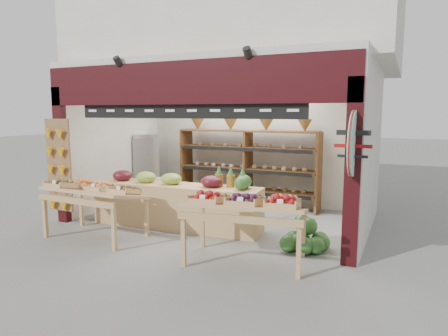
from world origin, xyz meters
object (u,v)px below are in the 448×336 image
display_table_left (93,190)px  watermelon_pile (305,238)px  cardboard_stack (160,198)px  refrigerator (152,167)px  mid_counter (175,204)px  display_table_right (246,204)px  back_shelving (248,155)px

display_table_left → watermelon_pile: bearing=12.7°
cardboard_stack → watermelon_pile: cardboard_stack is taller
refrigerator → mid_counter: refrigerator is taller
refrigerator → display_table_right: 4.81m
back_shelving → display_table_left: back_shelving is taller
cardboard_stack → display_table_right: display_table_right is taller
display_table_left → watermelon_pile: 3.74m
refrigerator → watermelon_pile: 4.96m
mid_counter → display_table_left: display_table_left is taller
back_shelving → mid_counter: size_ratio=1.00×
display_table_right → watermelon_pile: 1.28m
refrigerator → watermelon_pile: bearing=-40.4°
back_shelving → mid_counter: (-0.59, -2.24, -0.75)m
mid_counter → refrigerator: bearing=134.5°
refrigerator → display_table_left: 3.08m
cardboard_stack → display_table_right: 3.75m
cardboard_stack → watermelon_pile: bearing=-20.3°
cardboard_stack → mid_counter: (1.11, -1.11, 0.20)m
display_table_right → watermelon_pile: size_ratio=2.51×
back_shelving → display_table_left: (-1.63, -3.29, -0.39)m
display_table_left → cardboard_stack: bearing=91.5°
display_table_left → display_table_right: 2.92m
back_shelving → display_table_left: size_ratio=1.96×
watermelon_pile → mid_counter: bearing=174.6°
mid_counter → display_table_left: (-1.05, -1.05, 0.36)m
cardboard_stack → mid_counter: size_ratio=0.32×
back_shelving → mid_counter: bearing=-104.7°
display_table_left → watermelon_pile: display_table_left is taller
refrigerator → back_shelving: bearing=-7.0°
display_table_right → cardboard_stack: bearing=143.4°
cardboard_stack → display_table_left: 2.23m
cardboard_stack → display_table_left: bearing=-88.5°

